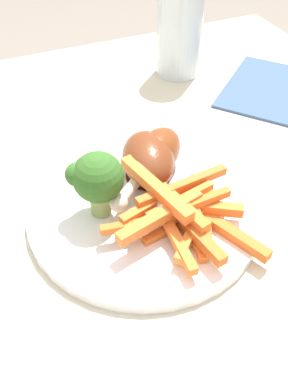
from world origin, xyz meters
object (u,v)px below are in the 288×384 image
object	(u,v)px
dinner_plate	(144,209)
broccoli_floret_front	(96,179)
carrot_fries_pile	(184,213)
chicken_drumstick_near	(155,157)
water_glass	(179,31)
chicken_drumstick_far	(149,161)
dining_table	(92,266)

from	to	relation	value
dinner_plate	broccoli_floret_front	world-z (taller)	broccoli_floret_front
carrot_fries_pile	chicken_drumstick_near	size ratio (longest dim) A/B	1.27
dinner_plate	water_glass	distance (m)	0.32
chicken_drumstick_near	chicken_drumstick_far	xyz separation A→B (m)	(-0.01, -0.01, 0.00)
dining_table	dinner_plate	distance (m)	0.15
water_glass	carrot_fries_pile	bearing A→B (deg)	-115.23
dinner_plate	water_glass	bearing A→B (deg)	57.39
dining_table	chicken_drumstick_near	world-z (taller)	chicken_drumstick_near
water_glass	chicken_drumstick_far	bearing A→B (deg)	-123.10
carrot_fries_pile	dinner_plate	bearing A→B (deg)	122.23
water_glass	dinner_plate	bearing A→B (deg)	-122.61
carrot_fries_pile	chicken_drumstick_near	xyz separation A→B (m)	(0.01, 0.09, 0.01)
dining_table	dinner_plate	size ratio (longest dim) A/B	3.80
water_glass	broccoli_floret_front	bearing A→B (deg)	-130.31
broccoli_floret_front	chicken_drumstick_far	distance (m)	0.08
broccoli_floret_front	carrot_fries_pile	xyz separation A→B (m)	(0.07, -0.05, -0.03)
dinner_plate	chicken_drumstick_far	xyz separation A→B (m)	(0.02, 0.04, 0.03)
dinner_plate	water_glass	xyz separation A→B (m)	(0.17, 0.27, 0.06)
carrot_fries_pile	water_glass	world-z (taller)	water_glass
broccoli_floret_front	carrot_fries_pile	bearing A→B (deg)	-34.64
chicken_drumstick_near	carrot_fries_pile	bearing A→B (deg)	-94.19
dining_table	dinner_plate	xyz separation A→B (m)	(0.05, -0.05, 0.13)
chicken_drumstick_near	chicken_drumstick_far	distance (m)	0.01
dining_table	chicken_drumstick_near	distance (m)	0.18
chicken_drumstick_far	dinner_plate	bearing A→B (deg)	-119.63
broccoli_floret_front	chicken_drumstick_near	size ratio (longest dim) A/B	0.61
dining_table	carrot_fries_pile	xyz separation A→B (m)	(0.08, -0.09, 0.16)
dining_table	water_glass	world-z (taller)	water_glass
dinner_plate	chicken_drumstick_near	size ratio (longest dim) A/B	2.04
dining_table	carrot_fries_pile	size ratio (longest dim) A/B	6.12
dinner_plate	carrot_fries_pile	xyz separation A→B (m)	(0.03, -0.04, 0.02)
dinner_plate	chicken_drumstick_near	bearing A→B (deg)	54.23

